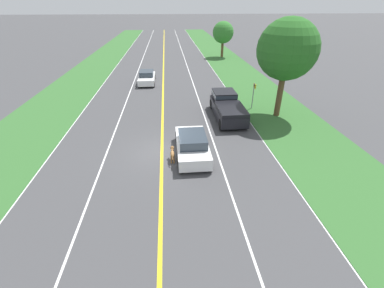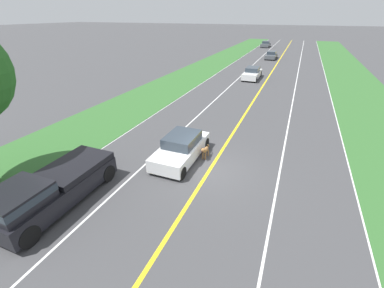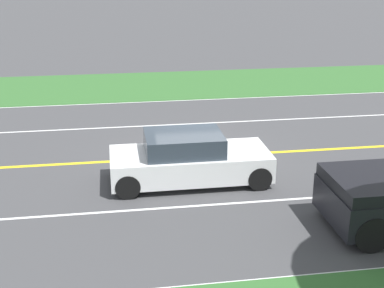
{
  "view_description": "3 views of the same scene",
  "coord_description": "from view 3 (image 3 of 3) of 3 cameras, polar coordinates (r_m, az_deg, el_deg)",
  "views": [
    {
      "loc": [
        0.62,
        -14.28,
        8.45
      ],
      "look_at": [
        1.87,
        -0.76,
        0.86
      ],
      "focal_mm": 24.0,
      "sensor_mm": 36.0,
      "label": 1
    },
    {
      "loc": [
        -3.5,
        11.1,
        7.49
      ],
      "look_at": [
        1.32,
        -0.74,
        0.96
      ],
      "focal_mm": 24.0,
      "sensor_mm": 36.0,
      "label": 2
    },
    {
      "loc": [
        15.8,
        -2.62,
        6.16
      ],
      "look_at": [
        1.44,
        -0.38,
        0.96
      ],
      "focal_mm": 50.0,
      "sensor_mm": 36.0,
      "label": 3
    }
  ],
  "objects": [
    {
      "name": "dog",
      "position": [
        16.22,
        -2.94,
        -0.72
      ],
      "size": [
        0.25,
        1.21,
        0.82
      ],
      "rotation": [
        0.0,
        0.0,
        -0.02
      ],
      "color": "olive",
      "rests_on": "ground"
    },
    {
      "name": "lane_edge_line_right",
      "position": [
        11.05,
        6.62,
        -14.32
      ],
      "size": [
        0.14,
        160.0,
        0.01
      ],
      "primitive_type": "cube",
      "color": "white",
      "rests_on": "ground"
    },
    {
      "name": "ground_plane",
      "position": [
        17.16,
        0.52,
        -1.37
      ],
      "size": [
        400.0,
        400.0,
        0.0
      ],
      "primitive_type": "plane",
      "color": "#424244"
    },
    {
      "name": "lane_dash_oncoming",
      "position": [
        20.42,
        -1.07,
        2.13
      ],
      "size": [
        0.1,
        160.0,
        0.01
      ],
      "primitive_type": "cube",
      "color": "white",
      "rests_on": "ground"
    },
    {
      "name": "lane_dash_same_dir",
      "position": [
        14.0,
        2.86,
        -6.43
      ],
      "size": [
        0.1,
        160.0,
        0.01
      ],
      "primitive_type": "cube",
      "color": "white",
      "rests_on": "ground"
    },
    {
      "name": "ego_car",
      "position": [
        15.08,
        -0.37,
        -1.64
      ],
      "size": [
        1.93,
        4.47,
        1.45
      ],
      "color": "white",
      "rests_on": "ground"
    },
    {
      "name": "grass_verge_left",
      "position": [
        26.65,
        -2.99,
        6.31
      ],
      "size": [
        6.0,
        160.0,
        0.03
      ],
      "primitive_type": "cube",
      "color": "#33662D",
      "rests_on": "ground"
    },
    {
      "name": "lane_edge_line_left",
      "position": [
        23.76,
        -2.23,
        4.64
      ],
      "size": [
        0.14,
        160.0,
        0.01
      ],
      "primitive_type": "cube",
      "color": "white",
      "rests_on": "ground"
    },
    {
      "name": "centre_divider_line",
      "position": [
        17.15,
        0.52,
        -1.35
      ],
      "size": [
        0.18,
        160.0,
        0.01
      ],
      "primitive_type": "cube",
      "color": "yellow",
      "rests_on": "ground"
    }
  ]
}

